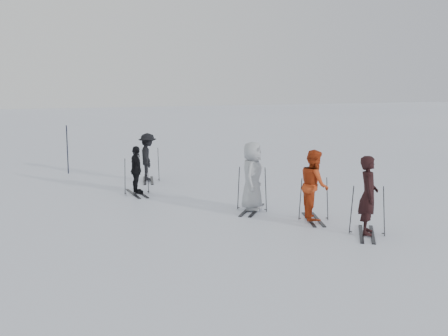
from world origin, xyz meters
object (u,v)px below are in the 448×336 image
(skier_red, at_px, (314,186))
(skier_uphill_far, at_px, (148,158))
(skier_near_dark, at_px, (368,196))
(skier_grey, at_px, (252,177))
(skier_uphill_left, at_px, (136,171))
(piste_marker, at_px, (67,150))

(skier_red, height_order, skier_uphill_far, skier_red)
(skier_near_dark, distance_m, skier_red, 1.75)
(skier_near_dark, bearing_deg, skier_grey, 58.21)
(skier_uphill_left, height_order, skier_uphill_far, skier_uphill_far)
(skier_red, bearing_deg, skier_uphill_left, 53.59)
(skier_near_dark, height_order, piste_marker, piste_marker)
(skier_red, bearing_deg, piste_marker, 45.92)
(skier_red, distance_m, skier_uphill_far, 7.66)
(skier_red, xyz_separation_m, skier_grey, (-1.07, 1.57, 0.04))
(skier_near_dark, distance_m, skier_grey, 3.61)
(skier_uphill_far, bearing_deg, piste_marker, 55.94)
(skier_red, relative_size, skier_grey, 0.96)
(skier_near_dark, relative_size, skier_grey, 0.97)
(skier_near_dark, bearing_deg, skier_uphill_left, 64.31)
(skier_uphill_left, distance_m, piste_marker, 5.15)
(skier_near_dark, distance_m, piste_marker, 12.90)
(skier_red, distance_m, skier_uphill_left, 6.16)
(skier_red, height_order, piste_marker, piste_marker)
(skier_red, xyz_separation_m, skier_uphill_far, (-2.74, 7.15, -0.06))
(skier_near_dark, relative_size, skier_uphill_far, 1.09)
(skier_near_dark, xyz_separation_m, skier_grey, (-1.55, 3.26, 0.03))
(skier_grey, height_order, skier_uphill_far, skier_grey)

